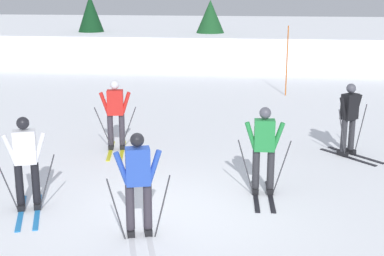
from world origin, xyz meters
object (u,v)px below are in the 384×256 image
(skier_white, at_px, (26,161))
(trail_marker_pole, at_px, (287,61))
(skier_blue, at_px, (138,182))
(conifer_far_right, at_px, (210,25))
(skier_black, at_px, (349,117))
(skier_red, at_px, (116,113))
(conifer_far_left, at_px, (91,22))
(skier_green, at_px, (264,148))

(skier_white, xyz_separation_m, trail_marker_pole, (5.03, 11.06, 0.33))
(skier_blue, xyz_separation_m, conifer_far_right, (-0.54, 19.24, 1.05))
(trail_marker_pole, bearing_deg, skier_white, -114.46)
(skier_black, distance_m, conifer_far_right, 15.17)
(skier_white, height_order, skier_red, same)
(skier_black, distance_m, conifer_far_left, 17.83)
(trail_marker_pole, bearing_deg, conifer_far_left, 142.01)
(skier_green, bearing_deg, trail_marker_pole, 84.92)
(skier_black, relative_size, trail_marker_pole, 0.69)
(skier_white, relative_size, trail_marker_pole, 0.69)
(skier_red, xyz_separation_m, conifer_far_left, (-4.97, 14.57, 1.12))
(skier_green, relative_size, conifer_far_left, 0.51)
(skier_blue, distance_m, conifer_far_right, 19.28)
(skier_green, bearing_deg, skier_red, 144.30)
(skier_black, bearing_deg, skier_green, -126.06)
(skier_white, height_order, trail_marker_pole, trail_marker_pole)
(skier_green, xyz_separation_m, conifer_far_right, (-2.52, 17.18, 1.05))
(skier_green, relative_size, conifer_far_right, 0.54)
(skier_blue, bearing_deg, skier_black, 50.42)
(skier_black, bearing_deg, skier_red, -177.95)
(trail_marker_pole, bearing_deg, skier_black, -81.01)
(skier_blue, xyz_separation_m, conifer_far_left, (-6.52, 19.17, 1.12))
(skier_black, relative_size, conifer_far_right, 0.54)
(skier_black, relative_size, conifer_far_left, 0.51)
(skier_black, height_order, conifer_far_right, conifer_far_right)
(conifer_far_left, height_order, conifer_far_right, conifer_far_left)
(skier_green, bearing_deg, skier_white, -163.04)
(skier_green, height_order, skier_white, same)
(skier_green, distance_m, conifer_far_right, 17.39)
(skier_white, distance_m, conifer_far_right, 18.55)
(skier_green, relative_size, skier_black, 1.00)
(skier_red, relative_size, conifer_far_left, 0.51)
(skier_red, distance_m, conifer_far_right, 14.72)
(skier_green, xyz_separation_m, trail_marker_pole, (0.87, 9.79, 0.33))
(skier_green, height_order, trail_marker_pole, trail_marker_pole)
(skier_green, distance_m, trail_marker_pole, 9.84)
(skier_blue, height_order, skier_black, same)
(conifer_far_right, bearing_deg, skier_black, -72.68)
(skier_red, xyz_separation_m, trail_marker_pole, (4.40, 7.26, 0.33))
(skier_white, bearing_deg, trail_marker_pole, 65.54)
(skier_green, relative_size, skier_white, 1.00)
(conifer_far_left, xyz_separation_m, conifer_far_right, (5.97, 0.07, -0.06))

